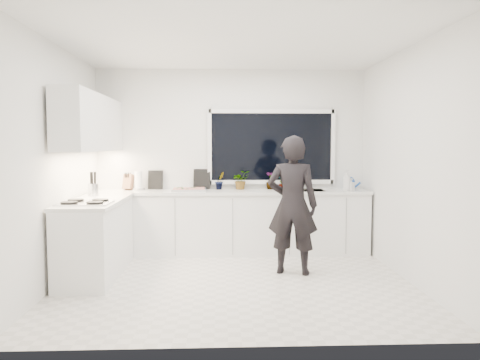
{
  "coord_description": "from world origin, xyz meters",
  "views": [
    {
      "loc": [
        -0.17,
        -5.29,
        1.58
      ],
      "look_at": [
        0.07,
        0.4,
        1.15
      ],
      "focal_mm": 35.0,
      "sensor_mm": 36.0,
      "label": 1
    }
  ],
  "objects": [
    {
      "name": "ceiling",
      "position": [
        0.0,
        0.0,
        2.71
      ],
      "size": [
        4.0,
        3.5,
        0.02
      ],
      "primitive_type": "cube",
      "color": "white",
      "rests_on": "wall_back"
    },
    {
      "name": "utensil_crock",
      "position": [
        -1.81,
        0.8,
        1.0
      ],
      "size": [
        0.13,
        0.13,
        0.16
      ],
      "primitive_type": "cylinder",
      "rotation": [
        0.0,
        0.0,
        -0.0
      ],
      "color": "silver",
      "rests_on": "countertop_left"
    },
    {
      "name": "person",
      "position": [
        0.71,
        0.34,
        0.85
      ],
      "size": [
        0.7,
        0.55,
        1.69
      ],
      "primitive_type": "imported",
      "rotation": [
        0.0,
        0.0,
        2.87
      ],
      "color": "black",
      "rests_on": "floor"
    },
    {
      "name": "base_cabinets_left",
      "position": [
        -1.67,
        0.35,
        0.44
      ],
      "size": [
        0.58,
        1.6,
        0.88
      ],
      "primitive_type": "cube",
      "color": "white",
      "rests_on": "floor"
    },
    {
      "name": "watering_can",
      "position": [
        1.77,
        1.61,
        0.98
      ],
      "size": [
        0.15,
        0.15,
        0.13
      ],
      "primitive_type": "cylinder",
      "rotation": [
        0.0,
        0.0,
        0.07
      ],
      "color": "#1147A8",
      "rests_on": "countertop_back"
    },
    {
      "name": "stovetop",
      "position": [
        -1.69,
        -0.0,
        0.94
      ],
      "size": [
        0.56,
        0.48,
        0.03
      ],
      "primitive_type": "cube",
      "color": "black",
      "rests_on": "countertop_left"
    },
    {
      "name": "upper_cabinets",
      "position": [
        -1.79,
        0.7,
        1.85
      ],
      "size": [
        0.34,
        2.1,
        0.7
      ],
      "primitive_type": "cube",
      "color": "white",
      "rests_on": "wall_left"
    },
    {
      "name": "countertop_left",
      "position": [
        -1.67,
        0.35,
        0.9
      ],
      "size": [
        0.62,
        1.6,
        0.04
      ],
      "primitive_type": "cube",
      "color": "silver",
      "rests_on": "base_cabinets_left"
    },
    {
      "name": "pizza",
      "position": [
        -0.62,
        1.42,
        0.95
      ],
      "size": [
        0.46,
        0.33,
        0.01
      ],
      "primitive_type": "cube",
      "rotation": [
        0.0,
        0.0,
        0.03
      ],
      "color": "red",
      "rests_on": "pizza_tray"
    },
    {
      "name": "wall_right",
      "position": [
        2.01,
        0.0,
        1.35
      ],
      "size": [
        0.02,
        3.5,
        2.7
      ],
      "primitive_type": "cube",
      "color": "white",
      "rests_on": "ground"
    },
    {
      "name": "knife_block",
      "position": [
        -1.52,
        1.59,
        1.03
      ],
      "size": [
        0.15,
        0.14,
        0.22
      ],
      "primitive_type": "cube",
      "rotation": [
        0.0,
        0.0,
        -0.32
      ],
      "color": "olive",
      "rests_on": "countertop_back"
    },
    {
      "name": "floor",
      "position": [
        0.0,
        0.0,
        -0.01
      ],
      "size": [
        4.0,
        3.5,
        0.02
      ],
      "primitive_type": "cube",
      "color": "beige",
      "rests_on": "ground"
    },
    {
      "name": "wall_back",
      "position": [
        0.0,
        1.76,
        1.35
      ],
      "size": [
        4.0,
        0.02,
        2.7
      ],
      "primitive_type": "cube",
      "color": "white",
      "rests_on": "ground"
    },
    {
      "name": "pizza_tray",
      "position": [
        -0.62,
        1.42,
        0.94
      ],
      "size": [
        0.5,
        0.38,
        0.03
      ],
      "primitive_type": "cube",
      "rotation": [
        0.0,
        0.0,
        0.03
      ],
      "color": "silver",
      "rests_on": "countertop_back"
    },
    {
      "name": "picture_frame_large",
      "position": [
        -1.13,
        1.69,
        1.06
      ],
      "size": [
        0.22,
        0.03,
        0.28
      ],
      "primitive_type": "cube",
      "rotation": [
        0.0,
        0.0,
        -0.06
      ],
      "color": "black",
      "rests_on": "countertop_back"
    },
    {
      "name": "paper_towel_roll",
      "position": [
        -1.36,
        1.55,
        1.05
      ],
      "size": [
        0.11,
        0.11,
        0.26
      ],
      "primitive_type": "cylinder",
      "rotation": [
        0.0,
        0.0,
        -0.0
      ],
      "color": "white",
      "rests_on": "countertop_back"
    },
    {
      "name": "wall_left",
      "position": [
        -2.01,
        0.0,
        1.35
      ],
      "size": [
        0.02,
        3.5,
        2.7
      ],
      "primitive_type": "cube",
      "color": "white",
      "rests_on": "ground"
    },
    {
      "name": "countertop_back",
      "position": [
        0.0,
        1.44,
        0.9
      ],
      "size": [
        3.94,
        0.62,
        0.04
      ],
      "primitive_type": "cube",
      "color": "silver",
      "rests_on": "base_cabinets_back"
    },
    {
      "name": "window",
      "position": [
        0.6,
        1.73,
        1.55
      ],
      "size": [
        1.8,
        0.02,
        1.0
      ],
      "primitive_type": "cube",
      "color": "black",
      "rests_on": "wall_back"
    },
    {
      "name": "sink",
      "position": [
        1.05,
        1.45,
        0.87
      ],
      "size": [
        0.58,
        0.42,
        0.14
      ],
      "primitive_type": "cube",
      "color": "silver",
      "rests_on": "countertop_back"
    },
    {
      "name": "soap_bottles",
      "position": [
        1.65,
        1.3,
        1.05
      ],
      "size": [
        0.2,
        0.16,
        0.3
      ],
      "color": "#D8BF66",
      "rests_on": "countertop_back"
    },
    {
      "name": "base_cabinets_back",
      "position": [
        0.0,
        1.45,
        0.44
      ],
      "size": [
        3.92,
        0.58,
        0.88
      ],
      "primitive_type": "cube",
      "color": "white",
      "rests_on": "floor"
    },
    {
      "name": "faucet",
      "position": [
        1.05,
        1.65,
        1.03
      ],
      "size": [
        0.03,
        0.03,
        0.22
      ],
      "primitive_type": "cylinder",
      "color": "silver",
      "rests_on": "countertop_back"
    },
    {
      "name": "herb_plants",
      "position": [
        0.25,
        1.61,
        1.06
      ],
      "size": [
        1.09,
        0.27,
        0.28
      ],
      "color": "#26662D",
      "rests_on": "countertop_back"
    },
    {
      "name": "picture_frame_small",
      "position": [
        -0.45,
        1.69,
        1.07
      ],
      "size": [
        0.25,
        0.04,
        0.3
      ],
      "primitive_type": "cube",
      "rotation": [
        0.0,
        0.0,
        -0.08
      ],
      "color": "black",
      "rests_on": "countertop_back"
    }
  ]
}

